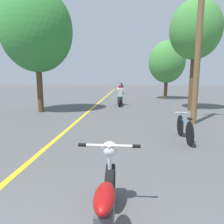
{
  "coord_description": "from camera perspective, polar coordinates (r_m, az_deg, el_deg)",
  "views": [
    {
      "loc": [
        0.53,
        -0.82,
        1.91
      ],
      "look_at": [
        0.09,
        5.18,
        0.9
      ],
      "focal_mm": 32.0,
      "sensor_mm": 36.0,
      "label": 1
    }
  ],
  "objects": [
    {
      "name": "lane_stripe_center",
      "position": [
        14.3,
        -4.81,
        1.82
      ],
      "size": [
        0.14,
        48.0,
        0.01
      ],
      "primitive_type": "cube",
      "color": "yellow",
      "rests_on": "ground"
    },
    {
      "name": "utility_pole",
      "position": [
        9.17,
        23.39,
        16.23
      ],
      "size": [
        1.1,
        0.24,
        6.03
      ],
      "color": "brown",
      "rests_on": "ground"
    },
    {
      "name": "roadside_tree_right_near",
      "position": [
        13.3,
        22.74,
        20.74
      ],
      "size": [
        2.94,
        2.64,
        6.39
      ],
      "color": "#513A23",
      "rests_on": "ground"
    },
    {
      "name": "roadside_tree_right_far",
      "position": [
        19.8,
        15.4,
        13.63
      ],
      "size": [
        3.36,
        3.02,
        5.39
      ],
      "color": "#513A23",
      "rests_on": "ground"
    },
    {
      "name": "roadside_tree_left",
      "position": [
        12.46,
        -20.77,
        20.95
      ],
      "size": [
        3.93,
        3.53,
        6.78
      ],
      "color": "#513A23",
      "rests_on": "ground"
    },
    {
      "name": "motorcycle_foreground",
      "position": [
        2.55,
        -1.96,
        -25.97
      ],
      "size": [
        0.85,
        2.18,
        1.04
      ],
      "color": "black",
      "rests_on": "ground"
    },
    {
      "name": "motorcycle_rider_lead",
      "position": [
        14.37,
        2.3,
        4.12
      ],
      "size": [
        0.5,
        2.19,
        1.49
      ],
      "color": "black",
      "rests_on": "ground"
    },
    {
      "name": "motorcycle_rider_far",
      "position": [
        25.71,
        2.72,
        6.4
      ],
      "size": [
        0.5,
        2.15,
        1.38
      ],
      "color": "black",
      "rests_on": "ground"
    },
    {
      "name": "bicycle_parked",
      "position": [
        6.64,
        20.03,
        -4.42
      ],
      "size": [
        0.44,
        1.74,
        0.81
      ],
      "color": "black",
      "rests_on": "ground"
    }
  ]
}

